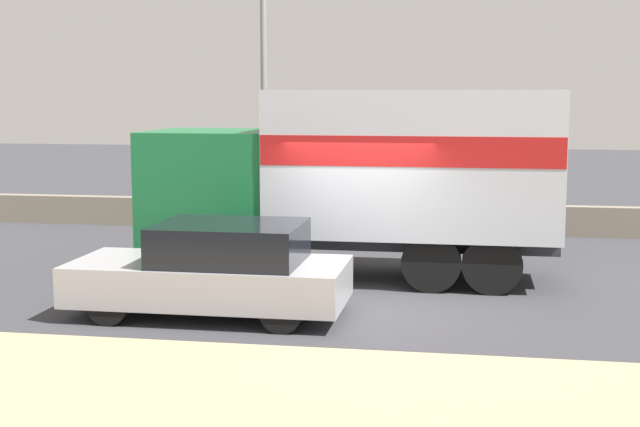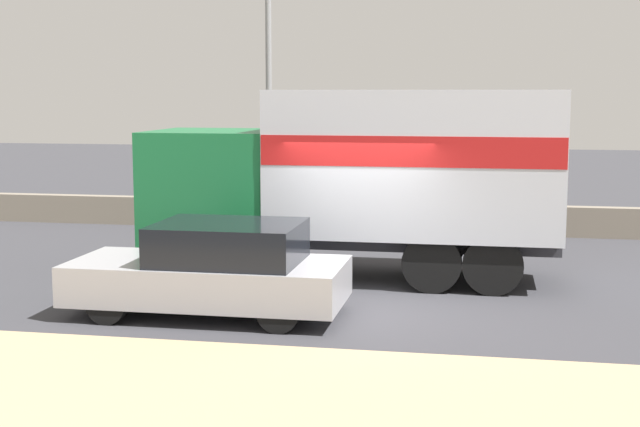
% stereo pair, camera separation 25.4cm
% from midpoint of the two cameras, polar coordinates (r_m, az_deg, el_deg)
% --- Properties ---
extents(ground_plane, '(80.00, 80.00, 0.00)m').
position_cam_midpoint_polar(ground_plane, '(14.10, 1.39, -5.85)').
color(ground_plane, '#38383D').
extents(dirt_shoulder_foreground, '(60.00, 5.45, 0.04)m').
position_cam_midpoint_polar(dirt_shoulder_foreground, '(9.13, -3.55, -13.45)').
color(dirt_shoulder_foreground, tan).
rests_on(dirt_shoulder_foreground, ground_plane).
extents(stone_wall_backdrop, '(60.00, 0.35, 0.70)m').
position_cam_midpoint_polar(stone_wall_backdrop, '(21.38, 4.31, -0.22)').
color(stone_wall_backdrop, gray).
rests_on(stone_wall_backdrop, ground_plane).
extents(street_lamp, '(0.56, 0.28, 6.84)m').
position_cam_midpoint_polar(street_lamp, '(20.83, -3.99, 9.55)').
color(street_lamp, gray).
rests_on(street_lamp, ground_plane).
extents(box_truck, '(7.30, 2.40, 3.36)m').
position_cam_midpoint_polar(box_truck, '(15.86, 2.49, 2.67)').
color(box_truck, '#196B38').
rests_on(box_truck, ground_plane).
extents(car_hatchback, '(4.09, 1.81, 1.40)m').
position_cam_midpoint_polar(car_hatchback, '(13.38, -7.24, -3.61)').
color(car_hatchback, '#9E9EA3').
rests_on(car_hatchback, ground_plane).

